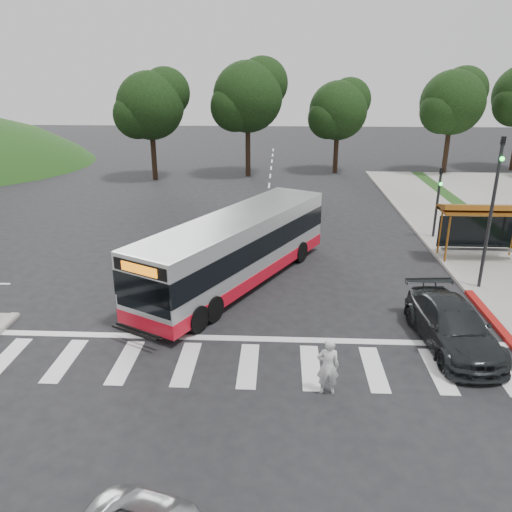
{
  "coord_description": "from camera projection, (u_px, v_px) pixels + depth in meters",
  "views": [
    {
      "loc": [
        0.93,
        -18.75,
        8.86
      ],
      "look_at": [
        -0.04,
        0.81,
        1.6
      ],
      "focal_mm": 35.0,
      "sensor_mm": 36.0,
      "label": 1
    }
  ],
  "objects": [
    {
      "name": "dark_sedan",
      "position": [
        453.0,
        326.0,
        16.95
      ],
      "size": [
        2.54,
        5.31,
        1.49
      ],
      "primitive_type": "imported",
      "rotation": [
        0.0,
        0.0,
        0.09
      ],
      "color": "black",
      "rests_on": "ground"
    },
    {
      "name": "pedestrian",
      "position": [
        328.0,
        366.0,
        14.34
      ],
      "size": [
        0.66,
        0.43,
        1.79
      ],
      "primitive_type": "imported",
      "rotation": [
        0.0,
        0.0,
        3.14
      ],
      "color": "silver",
      "rests_on": "ground"
    },
    {
      "name": "tree_ne_a",
      "position": [
        453.0,
        101.0,
        44.0
      ],
      "size": [
        6.16,
        5.74,
        9.3
      ],
      "color": "black",
      "rests_on": "parking_lot"
    },
    {
      "name": "transit_bus",
      "position": [
        237.0,
        250.0,
        21.75
      ],
      "size": [
        7.89,
        11.65,
        3.06
      ],
      "primitive_type": null,
      "rotation": [
        0.0,
        0.0,
        -0.49
      ],
      "color": "#A7AAAC",
      "rests_on": "ground"
    },
    {
      "name": "tree_north_b",
      "position": [
        339.0,
        110.0,
        44.72
      ],
      "size": [
        5.72,
        5.33,
        8.43
      ],
      "color": "black",
      "rests_on": "ground"
    },
    {
      "name": "bus_shelter",
      "position": [
        484.0,
        215.0,
        24.15
      ],
      "size": [
        4.2,
        1.6,
        2.86
      ],
      "color": "#945418",
      "rests_on": "sidewalk_east"
    },
    {
      "name": "curb_east",
      "position": [
        424.0,
        240.0,
        27.73
      ],
      "size": [
        0.3,
        40.0,
        0.15
      ],
      "primitive_type": "cube",
      "color": "#9E9991",
      "rests_on": "ground"
    },
    {
      "name": "ground",
      "position": [
        256.0,
        299.0,
        20.68
      ],
      "size": [
        140.0,
        140.0,
        0.0
      ],
      "primitive_type": "plane",
      "color": "black",
      "rests_on": "ground"
    },
    {
      "name": "sidewalk_east",
      "position": [
        461.0,
        240.0,
        27.65
      ],
      "size": [
        4.0,
        40.0,
        0.12
      ],
      "primitive_type": "cube",
      "color": "gray",
      "rests_on": "ground"
    },
    {
      "name": "traffic_signal_ne_short",
      "position": [
        438.0,
        195.0,
        27.33
      ],
      "size": [
        0.18,
        0.37,
        4.0
      ],
      "color": "black",
      "rests_on": "ground"
    },
    {
      "name": "traffic_signal_ne_tall",
      "position": [
        493.0,
        202.0,
        20.29
      ],
      "size": [
        0.18,
        0.37,
        6.5
      ],
      "color": "black",
      "rests_on": "ground"
    },
    {
      "name": "tree_north_c",
      "position": [
        151.0,
        104.0,
        41.5
      ],
      "size": [
        6.16,
        5.74,
        9.3
      ],
      "color": "black",
      "rests_on": "ground"
    },
    {
      "name": "crosswalk_ladder",
      "position": [
        248.0,
        365.0,
        16.0
      ],
      "size": [
        18.0,
        2.6,
        0.01
      ],
      "primitive_type": "cube",
      "color": "silver",
      "rests_on": "ground"
    },
    {
      "name": "curb_east_red",
      "position": [
        497.0,
        325.0,
        18.37
      ],
      "size": [
        0.32,
        6.0,
        0.15
      ],
      "primitive_type": "cube",
      "color": "maroon",
      "rests_on": "ground"
    },
    {
      "name": "tree_north_a",
      "position": [
        249.0,
        96.0,
        42.78
      ],
      "size": [
        6.6,
        6.15,
        10.17
      ],
      "color": "black",
      "rests_on": "ground"
    }
  ]
}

